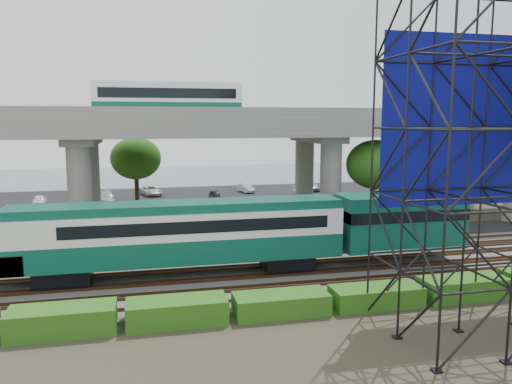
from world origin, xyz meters
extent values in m
plane|color=#474233|center=(0.00, 0.00, 0.00)|extent=(140.00, 140.00, 0.00)
cube|color=slate|center=(0.00, 2.00, 0.10)|extent=(90.00, 12.00, 0.20)
cube|color=black|center=(0.00, 10.50, 0.04)|extent=(90.00, 5.00, 0.08)
cube|color=black|center=(0.00, 34.00, 0.04)|extent=(90.00, 18.00, 0.08)
cube|color=#3F5268|center=(0.00, 56.00, 0.01)|extent=(140.00, 40.00, 0.03)
cube|color=#472D1E|center=(0.00, -2.72, 0.28)|extent=(90.00, 0.08, 0.16)
cube|color=#472D1E|center=(0.00, -1.28, 0.28)|extent=(90.00, 0.08, 0.16)
cube|color=#472D1E|center=(0.00, -0.72, 0.28)|extent=(90.00, 0.08, 0.16)
cube|color=#472D1E|center=(0.00, 0.72, 0.28)|extent=(90.00, 0.08, 0.16)
cube|color=#472D1E|center=(0.00, 1.28, 0.28)|extent=(90.00, 0.08, 0.16)
cube|color=#472D1E|center=(0.00, 2.72, 0.28)|extent=(90.00, 0.08, 0.16)
cube|color=#472D1E|center=(0.00, 3.28, 0.28)|extent=(90.00, 0.08, 0.16)
cube|color=#472D1E|center=(0.00, 4.72, 0.28)|extent=(90.00, 0.08, 0.16)
cube|color=#472D1E|center=(0.00, 5.28, 0.28)|extent=(90.00, 0.08, 0.16)
cube|color=#472D1E|center=(0.00, 6.72, 0.28)|extent=(90.00, 0.08, 0.16)
cube|color=black|center=(-9.85, 2.00, 0.81)|extent=(3.00, 2.20, 0.90)
cube|color=black|center=(3.15, 2.00, 0.81)|extent=(3.00, 2.20, 0.90)
cube|color=#0B4E3C|center=(-3.35, 2.00, 1.96)|extent=(19.00, 3.00, 1.40)
cube|color=white|center=(-3.35, 2.00, 3.41)|extent=(19.00, 3.00, 1.50)
cube|color=#0B4E3C|center=(-3.35, 2.00, 4.41)|extent=(19.00, 2.60, 0.50)
cube|color=black|center=(-2.35, 2.00, 3.46)|extent=(15.00, 3.06, 0.70)
ellipsoid|color=white|center=(-12.85, 2.00, 2.86)|extent=(3.60, 3.00, 3.20)
cube|color=#0B4E3C|center=(-12.85, 2.00, 1.81)|extent=(2.60, 3.00, 1.10)
cube|color=#0B4E3C|center=(10.65, 2.00, 2.96)|extent=(8.00, 3.00, 3.40)
cube|color=#9E9B93|center=(0.00, 16.00, 8.60)|extent=(80.00, 12.00, 1.20)
cube|color=#9E9B93|center=(0.00, 10.25, 9.75)|extent=(80.00, 0.50, 1.10)
cube|color=#9E9B93|center=(0.00, 21.75, 9.75)|extent=(80.00, 0.50, 1.10)
cylinder|color=#9E9B93|center=(-10.00, 12.50, 4.00)|extent=(1.80, 1.80, 8.00)
cylinder|color=#9E9B93|center=(-10.00, 19.50, 4.00)|extent=(1.80, 1.80, 8.00)
cube|color=#9E9B93|center=(-10.00, 16.00, 7.70)|extent=(2.40, 9.00, 0.60)
cylinder|color=#9E9B93|center=(10.00, 12.50, 4.00)|extent=(1.80, 1.80, 8.00)
cylinder|color=#9E9B93|center=(10.00, 19.50, 4.00)|extent=(1.80, 1.80, 8.00)
cube|color=#9E9B93|center=(10.00, 16.00, 7.70)|extent=(2.40, 9.00, 0.60)
cylinder|color=#9E9B93|center=(28.00, 19.50, 4.00)|extent=(1.80, 1.80, 8.00)
cube|color=#9E9B93|center=(28.00, 16.00, 7.70)|extent=(2.40, 9.00, 0.60)
cube|color=black|center=(-3.12, 16.00, 9.55)|extent=(12.00, 2.50, 0.70)
cube|color=#0B4E3C|center=(-3.12, 16.00, 10.35)|extent=(12.00, 2.50, 0.90)
cube|color=white|center=(-3.12, 16.00, 11.45)|extent=(12.00, 2.50, 1.30)
cube|color=black|center=(-3.12, 16.00, 11.50)|extent=(11.00, 2.56, 0.80)
cube|color=white|center=(-3.12, 16.00, 12.25)|extent=(12.00, 2.40, 0.30)
cube|color=#0B0F80|center=(9.69, -4.95, 9.30)|extent=(8.10, 0.08, 8.25)
cube|color=black|center=(9.69, -8.00, 0.04)|extent=(9.36, 6.36, 0.08)
cube|color=#265814|center=(-9.00, -4.30, 0.60)|extent=(4.60, 1.80, 1.20)
cube|color=#265814|center=(-4.00, -4.30, 0.58)|extent=(4.60, 1.80, 1.15)
cube|color=#265814|center=(1.00, -4.30, 0.52)|extent=(4.60, 1.80, 1.03)
cube|color=#265814|center=(6.00, -4.30, 0.51)|extent=(4.60, 1.80, 1.01)
cube|color=#265814|center=(11.00, -4.30, 0.56)|extent=(4.60, 1.80, 1.12)
cylinder|color=#382314|center=(14.00, 12.50, 2.40)|extent=(0.44, 0.44, 4.80)
ellipsoid|color=#265814|center=(14.00, 12.50, 5.60)|extent=(4.94, 4.94, 4.18)
cylinder|color=#382314|center=(-6.00, 24.00, 2.40)|extent=(0.44, 0.44, 4.80)
ellipsoid|color=#265814|center=(-6.00, 24.00, 5.60)|extent=(4.94, 4.94, 4.18)
imported|color=black|center=(-5.71, 9.55, 0.72)|extent=(5.05, 3.79, 1.27)
imported|color=white|center=(-16.52, 31.00, 0.63)|extent=(1.65, 3.37, 1.11)
imported|color=#98999F|center=(-11.18, 36.00, 0.72)|extent=(1.38, 3.91, 1.28)
imported|color=#AEB2B6|center=(-9.46, 31.00, 0.70)|extent=(2.05, 4.40, 1.24)
imported|color=#B9B9B9|center=(-4.49, 36.00, 0.67)|extent=(2.96, 4.58, 1.17)
imported|color=black|center=(2.78, 31.00, 0.63)|extent=(1.51, 3.28, 1.09)
imported|color=#B2B4BA|center=(7.54, 36.00, 0.64)|extent=(1.97, 3.57, 1.12)
imported|color=silver|center=(13.27, 31.00, 0.63)|extent=(2.05, 3.95, 1.09)
imported|color=#999AA0|center=(16.01, 36.00, 0.73)|extent=(2.50, 4.84, 1.30)
camera|label=1|loc=(-5.31, -26.59, 9.35)|focal=35.00mm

